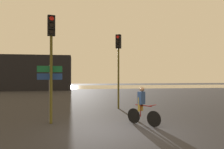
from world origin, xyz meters
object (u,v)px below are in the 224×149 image
object	(u,v)px
direction_sign_post	(50,83)
distant_building	(31,73)
traffic_light_near_left	(51,49)
cyclist	(142,106)
traffic_light_center	(118,57)

from	to	relation	value
direction_sign_post	distant_building	bearing A→B (deg)	-78.45
direction_sign_post	traffic_light_near_left	bearing A→B (deg)	107.95
traffic_light_near_left	direction_sign_post	xyz separation A→B (m)	(-0.09, 0.25, -1.50)
direction_sign_post	cyclist	xyz separation A→B (m)	(3.98, -1.12, -0.97)
distant_building	direction_sign_post	world-z (taller)	distant_building
traffic_light_near_left	cyclist	world-z (taller)	traffic_light_near_left
distant_building	traffic_light_center	xyz separation A→B (m)	(9.66, -21.35, 0.65)
cyclist	traffic_light_near_left	bearing A→B (deg)	-49.52
traffic_light_near_left	direction_sign_post	size ratio (longest dim) A/B	1.84
distant_building	cyclist	world-z (taller)	distant_building
traffic_light_near_left	direction_sign_post	world-z (taller)	traffic_light_near_left
traffic_light_center	cyclist	bearing A→B (deg)	122.31
traffic_light_near_left	traffic_light_center	bearing A→B (deg)	-145.16
distant_building	cyclist	size ratio (longest dim) A/B	7.51
traffic_light_near_left	direction_sign_post	bearing A→B (deg)	-82.59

